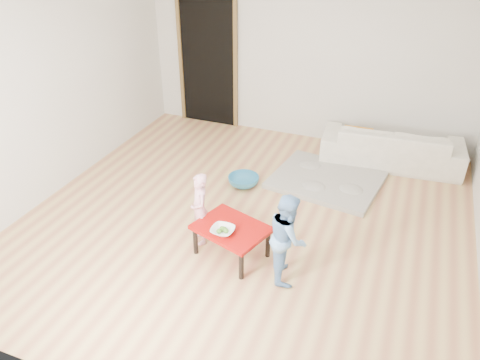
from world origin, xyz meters
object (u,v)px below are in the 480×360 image
Objects in this scene: child_pink at (200,209)px; basin at (244,181)px; sofa at (392,146)px; child_blue at (288,237)px; red_table at (231,241)px; bowl at (223,231)px.

child_pink is 1.31m from basin.
child_blue reaches higher than sofa.
child_blue is at bearing 40.43° from child_pink.
child_pink is 2.02× the size of basin.
child_blue is (1.02, -0.19, 0.05)m from child_pink.
sofa is 2.65× the size of red_table.
basin is at bearing 140.59° from child_pink.
sofa is at bearing 107.43° from child_pink.
sofa is at bearing 64.26° from bowl.
basin is at bearing 103.28° from bowl.
child_blue reaches higher than child_pink.
bowl is at bearing 59.89° from sofa.
child_pink is (-0.40, 0.10, 0.23)m from red_table.
child_blue is at bearing -55.17° from basin.
child_pink is 1.04m from child_blue.
red_table is at bearing 72.31° from bowl.
child_pink reaches higher than sofa.
red_table is at bearing 59.54° from sofa.
basin is at bearing 106.05° from red_table.
red_table is at bearing -73.95° from basin.
red_table is 1.43m from basin.
sofa is at bearing -34.31° from child_blue.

